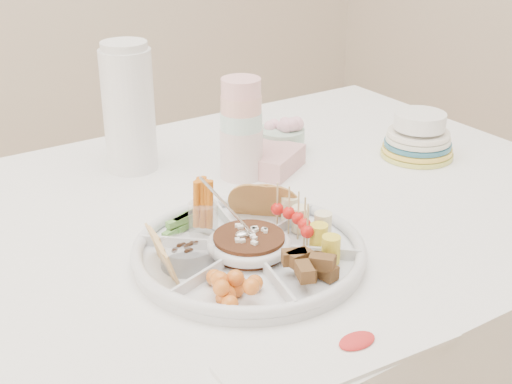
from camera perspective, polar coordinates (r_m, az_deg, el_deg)
dining_table at (r=1.55m, az=-2.28°, el=-14.28°), size 1.52×1.02×0.76m
party_tray at (r=1.18m, az=-0.56°, el=-4.52°), size 0.48×0.48×0.04m
bean_dip at (r=1.17m, az=-0.57°, el=-4.20°), size 0.15×0.15×0.04m
tortillas at (r=1.28m, az=0.30°, el=-0.85°), size 0.13×0.13×0.06m
carrot_cucumber at (r=1.23m, az=-5.30°, el=-0.98°), size 0.13×0.13×0.09m
pita_raisins at (r=1.13m, az=-6.74°, el=-4.74°), size 0.15×0.15×0.07m
cherries at (r=1.06m, az=-1.63°, el=-7.30°), size 0.14×0.14×0.05m
granola_chunks at (r=1.10m, az=4.75°, el=-5.94°), size 0.13×0.13×0.04m
banana_tomato at (r=1.21m, az=5.19°, el=-1.85°), size 0.13×0.13×0.08m
cup_stack at (r=1.45m, az=-1.19°, el=5.72°), size 0.09×0.09×0.25m
thermos at (r=1.51m, az=-10.16°, el=6.79°), size 0.13×0.13×0.28m
flower_bowl at (r=1.62m, az=2.03°, el=4.60°), size 0.13×0.13×0.08m
napkin_stack at (r=1.52m, az=1.01°, el=2.61°), size 0.17×0.17×0.04m
plate_stack at (r=1.62m, az=12.87°, el=4.51°), size 0.17×0.17×0.10m
placemat at (r=0.98m, az=6.70°, el=-12.60°), size 0.34×0.13×0.01m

